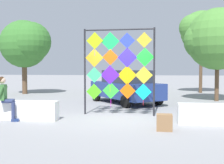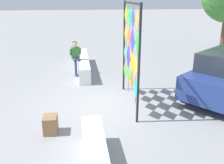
{
  "view_description": "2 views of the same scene",
  "coord_description": "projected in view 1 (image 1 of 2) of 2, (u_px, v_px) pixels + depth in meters",
  "views": [
    {
      "loc": [
        1.06,
        -9.41,
        1.78
      ],
      "look_at": [
        -0.28,
        0.73,
        1.27
      ],
      "focal_mm": 44.16,
      "sensor_mm": 36.0,
      "label": 1
    },
    {
      "loc": [
        7.45,
        -0.72,
        3.42
      ],
      "look_at": [
        0.42,
        0.27,
        0.95
      ],
      "focal_mm": 39.7,
      "sensor_mm": 36.0,
      "label": 2
    }
  ],
  "objects": [
    {
      "name": "tree_far_right",
      "position": [
        26.0,
        44.0,
        18.78
      ],
      "size": [
        3.62,
        3.29,
        5.06
      ],
      "color": "brown",
      "rests_on": "ground"
    },
    {
      "name": "tree_broadleaf",
      "position": [
        215.0,
        40.0,
        14.79
      ],
      "size": [
        3.46,
        3.31,
        5.0
      ],
      "color": "brown",
      "rests_on": "ground"
    },
    {
      "name": "tree_palm_like",
      "position": [
        203.0,
        31.0,
        19.72
      ],
      "size": [
        3.32,
        3.21,
        5.88
      ],
      "color": "brown",
      "rests_on": "ground"
    },
    {
      "name": "seated_vendor",
      "position": [
        6.0,
        95.0,
        9.19
      ],
      "size": [
        0.69,
        0.55,
        1.5
      ],
      "color": "navy",
      "rests_on": "ground"
    },
    {
      "name": "ground",
      "position": [
        117.0,
        119.0,
        9.55
      ],
      "size": [
        120.0,
        120.0,
        0.0
      ],
      "primitive_type": "plane",
      "color": "gray"
    },
    {
      "name": "cardboard_box_large",
      "position": [
        164.0,
        122.0,
        7.84
      ],
      "size": [
        0.45,
        0.36,
        0.47
      ],
      "primitive_type": "cube",
      "rotation": [
        0.0,
        0.0,
        -0.03
      ],
      "color": "olive",
      "rests_on": "ground"
    },
    {
      "name": "kite_display_rack",
      "position": [
        119.0,
        65.0,
        10.37
      ],
      "size": [
        2.71,
        0.17,
        3.28
      ],
      "color": "#232328",
      "rests_on": "ground"
    },
    {
      "name": "parked_car",
      "position": [
        126.0,
        86.0,
        14.01
      ],
      "size": [
        4.1,
        4.55,
        1.68
      ],
      "color": "navy",
      "rests_on": "ground"
    }
  ]
}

